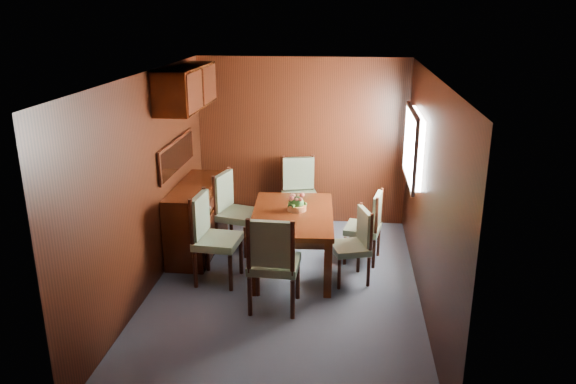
# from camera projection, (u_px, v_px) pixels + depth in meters

# --- Properties ---
(ground) EXTENTS (4.50, 4.50, 0.00)m
(ground) POSITION_uv_depth(u_px,v_px,m) (284.00, 291.00, 6.33)
(ground) COLOR #3B4250
(ground) RESTS_ON ground
(room_shell) EXTENTS (3.06, 4.52, 2.41)m
(room_shell) POSITION_uv_depth(u_px,v_px,m) (278.00, 143.00, 6.14)
(room_shell) COLOR black
(room_shell) RESTS_ON ground
(sideboard) EXTENTS (0.48, 1.40, 0.90)m
(sideboard) POSITION_uv_depth(u_px,v_px,m) (197.00, 218.00, 7.26)
(sideboard) COLOR black
(sideboard) RESTS_ON ground
(dining_table) EXTENTS (1.04, 1.58, 0.72)m
(dining_table) POSITION_uv_depth(u_px,v_px,m) (292.00, 221.00, 6.70)
(dining_table) COLOR black
(dining_table) RESTS_ON ground
(chair_left_near) EXTENTS (0.52, 0.54, 1.06)m
(chair_left_near) POSITION_uv_depth(u_px,v_px,m) (211.00, 233.00, 6.41)
(chair_left_near) COLOR black
(chair_left_near) RESTS_ON ground
(chair_left_far) EXTENTS (0.58, 0.60, 1.04)m
(chair_left_far) POSITION_uv_depth(u_px,v_px,m) (232.00, 207.00, 7.28)
(chair_left_far) COLOR black
(chair_left_far) RESTS_ON ground
(chair_right_near) EXTENTS (0.51, 0.52, 0.89)m
(chair_right_near) POSITION_uv_depth(u_px,v_px,m) (356.00, 241.00, 6.44)
(chair_right_near) COLOR black
(chair_right_near) RESTS_ON ground
(chair_right_far) EXTENTS (0.49, 0.50, 0.91)m
(chair_right_far) POSITION_uv_depth(u_px,v_px,m) (369.00, 223.00, 6.93)
(chair_right_far) COLOR black
(chair_right_far) RESTS_ON ground
(chair_head) EXTENTS (0.53, 0.51, 1.08)m
(chair_head) POSITION_uv_depth(u_px,v_px,m) (273.00, 259.00, 5.74)
(chair_head) COLOR black
(chair_head) RESTS_ON ground
(chair_foot) EXTENTS (0.59, 0.57, 1.03)m
(chair_foot) POSITION_uv_depth(u_px,v_px,m) (299.00, 189.00, 8.00)
(chair_foot) COLOR black
(chair_foot) RESTS_ON ground
(flower_centerpiece) EXTENTS (0.24, 0.24, 0.24)m
(flower_centerpiece) POSITION_uv_depth(u_px,v_px,m) (297.00, 201.00, 6.72)
(flower_centerpiece) COLOR #BF6C3A
(flower_centerpiece) RESTS_ON dining_table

